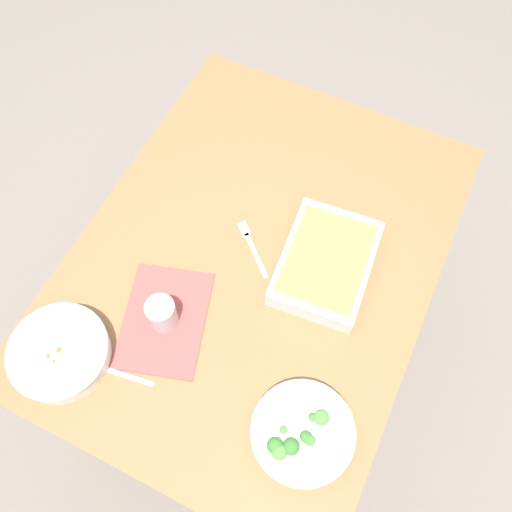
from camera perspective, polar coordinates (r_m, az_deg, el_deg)
The scene contains 9 objects.
ground_plane at distance 2.09m, azimuth 0.00°, elevation -9.19°, with size 6.00×6.00×0.00m, color slate.
dining_table at distance 1.49m, azimuth 0.00°, elevation -1.57°, with size 1.20×0.90×0.74m.
placemat at distance 1.35m, azimuth -9.67°, elevation -6.63°, with size 0.28×0.20×0.00m, color #B24C47.
stew_bowl at distance 1.36m, azimuth -20.09°, elevation -9.58°, with size 0.24×0.24×0.06m.
broccoli_bowl at distance 1.24m, azimuth 4.89°, elevation -18.22°, with size 0.23×0.23×0.07m.
baking_dish at distance 1.37m, azimuth 7.43°, elevation -0.69°, with size 0.32×0.25×0.06m.
drink_cup at distance 1.32m, azimuth -9.90°, elevation -6.08°, with size 0.07×0.07×0.08m.
spoon_by_stew at distance 1.34m, azimuth -15.23°, elevation -11.63°, with size 0.04×0.18×0.01m.
fork_on_table at distance 1.42m, azimuth -0.50°, elevation 1.15°, with size 0.13×0.14×0.01m.
Camera 1 is at (0.57, 0.28, 1.99)m, focal length 37.75 mm.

